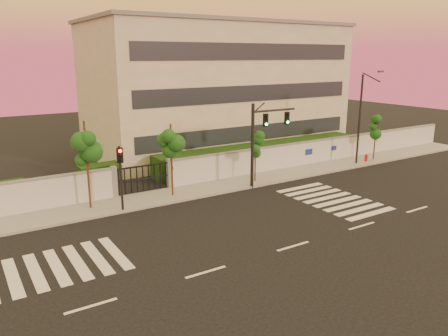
% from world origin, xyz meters
% --- Properties ---
extents(ground, '(120.00, 120.00, 0.00)m').
position_xyz_m(ground, '(0.00, 0.00, 0.00)').
color(ground, black).
rests_on(ground, ground).
extents(sidewalk, '(60.00, 3.00, 0.15)m').
position_xyz_m(sidewalk, '(0.00, 10.50, 0.07)').
color(sidewalk, gray).
rests_on(sidewalk, ground).
extents(perimeter_wall, '(60.00, 0.36, 2.20)m').
position_xyz_m(perimeter_wall, '(0.10, 12.00, 1.07)').
color(perimeter_wall, silver).
rests_on(perimeter_wall, ground).
extents(hedge_row, '(41.00, 4.25, 1.80)m').
position_xyz_m(hedge_row, '(1.17, 14.74, 0.82)').
color(hedge_row, '#16340F').
rests_on(hedge_row, ground).
extents(institutional_building, '(24.40, 12.40, 12.25)m').
position_xyz_m(institutional_building, '(9.00, 21.99, 6.16)').
color(institutional_building, '#B8B39B').
rests_on(institutional_building, ground).
extents(road_markings, '(57.00, 7.62, 0.02)m').
position_xyz_m(road_markings, '(-1.58, 3.76, 0.01)').
color(road_markings, silver).
rests_on(road_markings, ground).
extents(street_tree_c, '(1.57, 1.25, 5.49)m').
position_xyz_m(street_tree_c, '(-6.96, 10.70, 4.04)').
color(street_tree_c, '#382314').
rests_on(street_tree_c, ground).
extents(street_tree_d, '(1.44, 1.15, 4.95)m').
position_xyz_m(street_tree_d, '(-1.64, 10.23, 3.64)').
color(street_tree_d, '#382314').
rests_on(street_tree_d, ground).
extents(street_tree_e, '(1.36, 1.08, 3.95)m').
position_xyz_m(street_tree_e, '(5.05, 10.09, 2.91)').
color(street_tree_e, '#382314').
rests_on(street_tree_e, ground).
extents(street_tree_f, '(1.36, 1.08, 4.08)m').
position_xyz_m(street_tree_f, '(18.21, 10.06, 3.00)').
color(street_tree_f, '#382314').
rests_on(street_tree_f, ground).
extents(traffic_signal_main, '(3.80, 0.37, 6.01)m').
position_xyz_m(traffic_signal_main, '(4.80, 9.09, 3.80)').
color(traffic_signal_main, black).
rests_on(traffic_signal_main, ground).
extents(traffic_signal_secondary, '(0.32, 0.32, 4.06)m').
position_xyz_m(traffic_signal_secondary, '(-5.44, 9.26, 2.58)').
color(traffic_signal_secondary, black).
rests_on(traffic_signal_secondary, ground).
extents(streetlight_east, '(0.48, 1.93, 8.03)m').
position_xyz_m(streetlight_east, '(15.65, 9.62, 4.34)').
color(streetlight_east, black).
rests_on(streetlight_east, ground).
extents(fire_hydrant, '(0.31, 0.30, 0.80)m').
position_xyz_m(fire_hydrant, '(16.97, 9.85, 0.40)').
color(fire_hydrant, red).
rests_on(fire_hydrant, ground).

